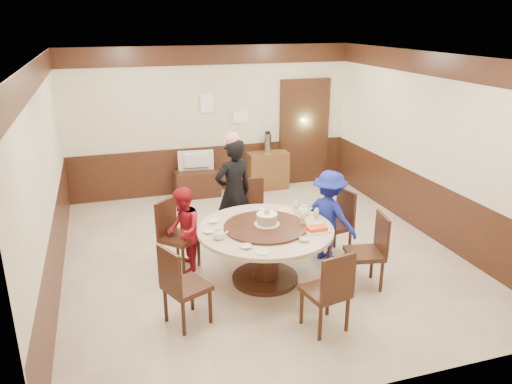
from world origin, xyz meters
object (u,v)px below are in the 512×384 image
object	(u,v)px
person_standing	(234,193)
person_red	(183,230)
side_cabinet	(268,170)
person_blue	(329,216)
tv_stand	(197,183)
banquet_table	(265,243)
shrimp_platter	(317,229)
birthday_cake	(267,219)
television	(196,161)
thermos	(268,143)

from	to	relation	value
person_standing	person_red	bearing A→B (deg)	20.82
side_cabinet	person_standing	bearing A→B (deg)	-119.51
person_blue	tv_stand	size ratio (longest dim) A/B	1.54
banquet_table	side_cabinet	world-z (taller)	banquet_table
shrimp_platter	side_cabinet	world-z (taller)	shrimp_platter
tv_stand	banquet_table	bearing A→B (deg)	-86.55
person_red	birthday_cake	xyz separation A→B (m)	(0.99, -0.56, 0.26)
banquet_table	side_cabinet	xyz separation A→B (m)	(1.24, 3.56, -0.16)
shrimp_platter	television	bearing A→B (deg)	101.70
side_cabinet	thermos	size ratio (longest dim) A/B	2.11
tv_stand	person_blue	bearing A→B (deg)	-68.38
thermos	person_blue	bearing A→B (deg)	-93.16
side_cabinet	person_blue	bearing A→B (deg)	-93.26
person_blue	television	world-z (taller)	person_blue
thermos	birthday_cake	bearing A→B (deg)	-108.80
birthday_cake	thermos	size ratio (longest dim) A/B	0.86
tv_stand	side_cabinet	bearing A→B (deg)	1.19
shrimp_platter	side_cabinet	distance (m)	3.93
banquet_table	thermos	size ratio (longest dim) A/B	4.58
person_red	side_cabinet	world-z (taller)	person_red
tv_stand	thermos	bearing A→B (deg)	1.19
person_red	shrimp_platter	distance (m)	1.78
person_standing	person_red	world-z (taller)	person_standing
banquet_table	side_cabinet	distance (m)	3.77
side_cabinet	thermos	xyz separation A→B (m)	(-0.01, 0.00, 0.56)
banquet_table	tv_stand	distance (m)	3.55
television	birthday_cake	bearing A→B (deg)	100.40
person_blue	thermos	world-z (taller)	person_blue
birthday_cake	television	size ratio (longest dim) A/B	0.48
person_standing	television	distance (m)	2.33
shrimp_platter	television	size ratio (longest dim) A/B	0.44
television	person_red	bearing A→B (deg)	82.17
person_blue	side_cabinet	bearing A→B (deg)	-35.71
television	thermos	xyz separation A→B (m)	(1.44, 0.03, 0.24)
person_blue	tv_stand	distance (m)	3.46
person_red	birthday_cake	bearing A→B (deg)	69.09
television	person_standing	bearing A→B (deg)	99.33
shrimp_platter	side_cabinet	bearing A→B (deg)	80.32
banquet_table	side_cabinet	size ratio (longest dim) A/B	2.18
person_blue	shrimp_platter	bearing A→B (deg)	110.65
banquet_table	person_standing	distance (m)	1.25
banquet_table	shrimp_platter	size ratio (longest dim) A/B	5.80
banquet_table	shrimp_platter	bearing A→B (deg)	-26.96
person_standing	tv_stand	bearing A→B (deg)	-101.74
person_standing	side_cabinet	xyz separation A→B (m)	(1.33, 2.35, -0.45)
person_standing	person_red	xyz separation A→B (m)	(-0.86, -0.62, -0.23)
banquet_table	birthday_cake	world-z (taller)	birthday_cake
person_blue	banquet_table	bearing A→B (deg)	75.28
birthday_cake	side_cabinet	distance (m)	3.76
banquet_table	person_red	distance (m)	1.13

